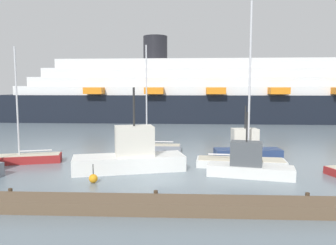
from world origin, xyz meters
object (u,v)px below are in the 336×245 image
object	(u,v)px
sailboat_1	(241,160)
fishing_boat_1	(247,148)
cruise_ship	(240,94)
fishing_boat_3	(131,155)
sailboat_3	(25,157)
fishing_boat_2	(249,164)
channel_buoy_1	(93,178)
sailboat_2	(151,146)

from	to	relation	value
sailboat_1	fishing_boat_1	bearing A→B (deg)	76.76
cruise_ship	fishing_boat_3	bearing A→B (deg)	-109.73
sailboat_3	cruise_ship	xyz separation A→B (m)	(25.25, 38.93, 4.92)
fishing_boat_2	cruise_ship	size ratio (longest dim) A/B	0.07
fishing_boat_1	channel_buoy_1	world-z (taller)	fishing_boat_1
fishing_boat_1	channel_buoy_1	size ratio (longest dim) A/B	4.73
cruise_ship	sailboat_3	bearing A→B (deg)	-122.04
sailboat_1	fishing_boat_1	world-z (taller)	sailboat_1
sailboat_2	sailboat_3	bearing A→B (deg)	31.46
sailboat_1	sailboat_3	world-z (taller)	sailboat_1
fishing_boat_2	cruise_ship	xyz separation A→B (m)	(6.46, 42.63, 4.50)
sailboat_2	sailboat_3	distance (m)	12.25
sailboat_3	fishing_boat_1	world-z (taller)	sailboat_3
cruise_ship	fishing_boat_2	bearing A→B (deg)	-97.69
sailboat_3	cruise_ship	bearing A→B (deg)	-138.21
sailboat_2	channel_buoy_1	world-z (taller)	sailboat_2
sailboat_2	fishing_boat_1	xyz separation A→B (m)	(9.24, -3.61, 0.49)
fishing_boat_2	channel_buoy_1	distance (m)	11.34
fishing_boat_3	fishing_boat_1	bearing A→B (deg)	10.67
sailboat_1	fishing_boat_1	xyz separation A→B (m)	(1.06, 3.16, 0.41)
fishing_boat_2	channel_buoy_1	bearing A→B (deg)	23.83
fishing_boat_1	fishing_boat_2	size ratio (longest dim) A/B	0.96
sailboat_1	fishing_boat_2	world-z (taller)	sailboat_1
channel_buoy_1	sailboat_2	bearing A→B (deg)	76.51
channel_buoy_1	cruise_ship	xyz separation A→B (m)	(17.57, 44.79, 5.10)
fishing_boat_1	cruise_ship	size ratio (longest dim) A/B	0.07
fishing_boat_2	fishing_boat_3	size ratio (longest dim) A/B	0.71
fishing_boat_3	channel_buoy_1	xyz separation A→B (m)	(-2.06, -3.63, -0.90)
channel_buoy_1	fishing_boat_3	bearing A→B (deg)	60.48
fishing_boat_1	fishing_boat_2	bearing A→B (deg)	75.71
sailboat_2	fishing_boat_2	xyz separation A→B (m)	(8.22, -9.88, 0.40)
fishing_boat_1	channel_buoy_1	distance (m)	14.79
cruise_ship	fishing_boat_1	bearing A→B (deg)	-97.59
sailboat_2	cruise_ship	distance (m)	36.22
sailboat_3	sailboat_1	bearing A→B (deg)	162.96
sailboat_2	sailboat_3	size ratio (longest dim) A/B	1.09
cruise_ship	sailboat_2	bearing A→B (deg)	-113.22
sailboat_1	fishing_boat_3	world-z (taller)	sailboat_1
sailboat_1	sailboat_2	xyz separation A→B (m)	(-8.18, 6.77, -0.08)
sailboat_2	sailboat_3	xyz separation A→B (m)	(-10.57, -6.19, -0.01)
sailboat_3	fishing_boat_3	xyz separation A→B (m)	(9.74, -2.23, 0.71)
sailboat_1	channel_buoy_1	xyz separation A→B (m)	(-11.07, -5.27, -0.27)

